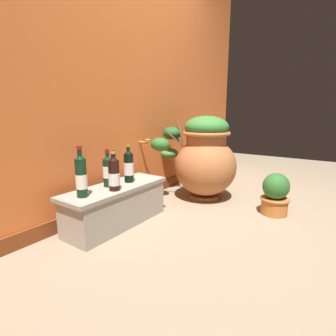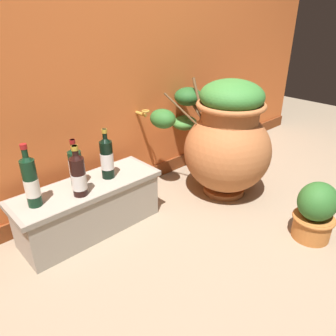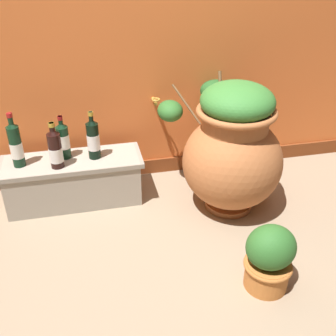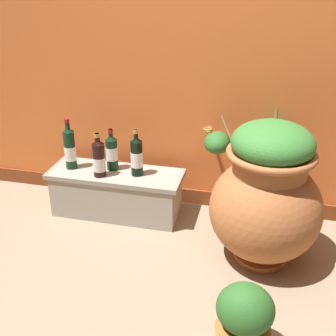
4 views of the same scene
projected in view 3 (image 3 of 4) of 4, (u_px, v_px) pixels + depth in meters
ground_plane at (176, 283)px, 2.05m from camera, size 7.00×7.00×0.00m
terracotta_urn at (231, 148)px, 2.43m from camera, size 0.70×0.86×0.82m
stone_ledge at (74, 179)px, 2.59m from camera, size 0.88×0.31×0.31m
wine_bottle_left at (55, 149)px, 2.38m from camera, size 0.08×0.08×0.29m
wine_bottle_middle at (93, 138)px, 2.48m from camera, size 0.08×0.08×0.31m
wine_bottle_right at (16, 144)px, 2.39m from camera, size 0.07×0.07×0.34m
wine_bottle_back at (63, 139)px, 2.48m from camera, size 0.08×0.08×0.28m
potted_shrub at (269, 258)px, 1.95m from camera, size 0.24×0.24×0.36m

